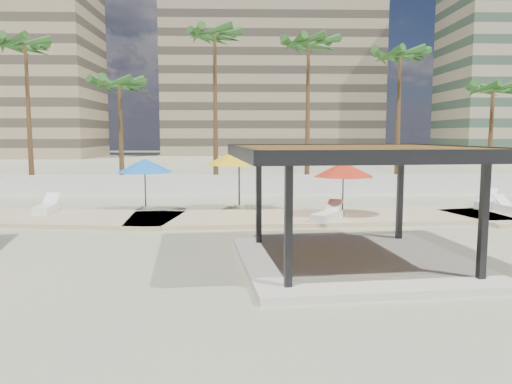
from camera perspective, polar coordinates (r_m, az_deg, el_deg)
ground at (r=14.65m, az=3.39°, el=-7.81°), size 200.00×200.00×0.00m
promenade at (r=22.33m, az=6.81°, el=-2.68°), size 44.45×7.97×0.24m
boundary_wall at (r=30.32m, az=0.79°, el=0.83°), size 56.00×0.30×1.20m
building_mid at (r=92.90m, az=1.72°, el=13.15°), size 38.00×16.00×30.40m
pavilion_central at (r=14.09m, az=11.26°, el=-0.29°), size 7.22×7.22×3.32m
umbrella_b at (r=23.36m, az=-1.95°, el=4.05°), size 3.51×3.51×2.83m
umbrella_c at (r=21.38m, az=9.95°, el=2.56°), size 2.80×2.80×2.32m
umbrella_f at (r=23.82m, az=-12.60°, el=2.94°), size 3.28×3.28×2.34m
lounger_a at (r=24.27m, az=-22.81°, el=-1.68°), size 0.75×2.06×0.77m
lounger_b at (r=20.54m, az=8.16°, el=-2.67°), size 1.60×2.01×0.75m
lounger_c at (r=24.97m, az=27.24°, el=-1.71°), size 1.05×1.99×0.72m
lounger_d at (r=26.35m, az=24.82°, el=-1.13°), size 1.85×2.20×0.83m
palm_b at (r=35.99m, az=-24.86°, el=14.42°), size 3.00×3.00×10.13m
palm_c at (r=33.28m, az=-15.35°, el=11.40°), size 3.00×3.00×7.64m
palm_d at (r=33.62m, az=-4.74°, el=16.78°), size 3.00×3.00×10.87m
palm_e at (r=33.25m, az=6.01°, el=15.89°), size 3.00×3.00×10.26m
palm_f at (r=34.63m, az=16.16°, el=14.23°), size 3.00×3.00×9.58m
palm_g at (r=36.29m, az=25.46°, el=10.27°), size 3.00×3.00×7.43m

